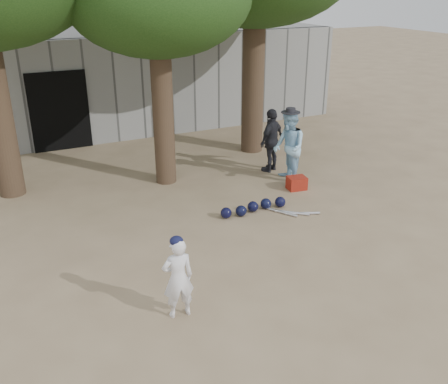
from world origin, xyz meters
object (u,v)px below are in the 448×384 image
boy_player (178,278)px  spectator_dark (272,140)px  spectator_blue (289,147)px  red_bag (297,183)px

boy_player → spectator_dark: (4.24, 4.54, 0.17)m
spectator_dark → boy_player: bearing=19.2°
spectator_blue → spectator_dark: spectator_blue is taller
spectator_blue → red_bag: (-0.05, -0.48, -0.72)m
spectator_dark → red_bag: 1.47m
boy_player → red_bag: bearing=-138.4°
spectator_blue → red_bag: spectator_blue is taller
spectator_dark → red_bag: (-0.08, -1.32, -0.65)m
spectator_blue → spectator_dark: size_ratio=1.09×
boy_player → spectator_dark: spectator_dark is taller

